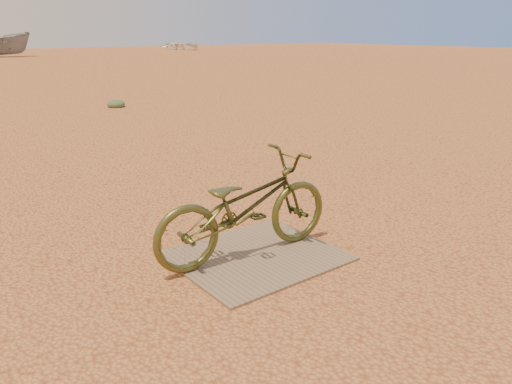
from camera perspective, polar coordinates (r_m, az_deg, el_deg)
ground at (r=4.38m, az=-1.24°, el=-8.06°), size 120.00×120.00×0.00m
plywood_board at (r=4.47m, az=-0.00°, el=-7.32°), size 1.38×1.20×0.02m
bicycle at (r=4.30m, az=-1.25°, el=-1.67°), size 1.76×0.70×0.91m
boat_far_right at (r=56.24m, az=-8.27°, el=16.30°), size 4.24×5.33×0.99m
kale_b at (r=13.88m, az=-15.67°, el=9.33°), size 0.46×0.46×0.25m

